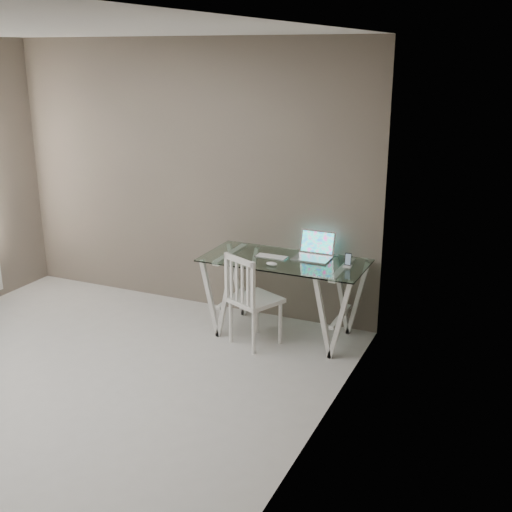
{
  "coord_description": "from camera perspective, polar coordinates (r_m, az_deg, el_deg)",
  "views": [
    {
      "loc": [
        3.24,
        -3.33,
        2.56
      ],
      "look_at": [
        1.05,
        1.55,
        0.85
      ],
      "focal_mm": 45.0,
      "sensor_mm": 36.0,
      "label": 1
    }
  ],
  "objects": [
    {
      "name": "mouse",
      "position": [
        5.68,
        1.41,
        -0.7
      ],
      "size": [
        0.1,
        0.06,
        0.03
      ],
      "primitive_type": "ellipsoid",
      "color": "silver",
      "rests_on": "desk"
    },
    {
      "name": "room",
      "position": [
        4.77,
        -20.25,
        6.48
      ],
      "size": [
        4.5,
        4.52,
        2.71
      ],
      "color": "#AFADA8",
      "rests_on": "ground"
    },
    {
      "name": "phone_dock",
      "position": [
        5.7,
        8.16,
        -0.64
      ],
      "size": [
        0.07,
        0.07,
        0.12
      ],
      "color": "white",
      "rests_on": "desk"
    },
    {
      "name": "chair",
      "position": [
        5.73,
        -0.59,
        -3.59
      ],
      "size": [
        0.52,
        0.52,
        0.87
      ],
      "rotation": [
        0.0,
        0.0,
        -0.43
      ],
      "color": "silver",
      "rests_on": "ground"
    },
    {
      "name": "keyboard",
      "position": [
        5.92,
        1.38,
        -0.06
      ],
      "size": [
        0.3,
        0.13,
        0.01
      ],
      "primitive_type": "cube",
      "color": "silver",
      "rests_on": "desk"
    },
    {
      "name": "desk",
      "position": [
        5.97,
        2.5,
        -3.65
      ],
      "size": [
        1.5,
        0.7,
        0.75
      ],
      "color": "silver",
      "rests_on": "ground"
    },
    {
      "name": "laptop",
      "position": [
        5.93,
        5.21,
        0.4
      ],
      "size": [
        0.33,
        0.3,
        0.23
      ],
      "color": "#B5B5BA",
      "rests_on": "desk"
    }
  ]
}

